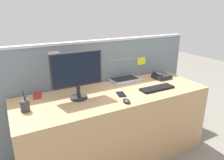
# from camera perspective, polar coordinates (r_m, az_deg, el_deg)

# --- Properties ---
(ground_plane) EXTENTS (10.00, 10.00, 0.00)m
(ground_plane) POSITION_cam_1_polar(r_m,az_deg,el_deg) (2.48, 0.58, -19.43)
(ground_plane) COLOR slate
(desk) EXTENTS (1.94, 0.70, 0.74)m
(desk) POSITION_cam_1_polar(r_m,az_deg,el_deg) (2.27, 0.61, -12.12)
(desk) COLOR tan
(desk) RESTS_ON ground_plane
(cubicle_divider) EXTENTS (2.41, 0.08, 1.22)m
(cubicle_divider) POSITION_cam_1_polar(r_m,az_deg,el_deg) (2.47, -3.74, -3.17)
(cubicle_divider) COLOR slate
(cubicle_divider) RESTS_ON ground_plane
(desktop_monitor) EXTENTS (0.48, 0.16, 0.44)m
(desktop_monitor) POSITION_cam_1_polar(r_m,az_deg,el_deg) (1.92, -9.49, 2.17)
(desktop_monitor) COLOR #232328
(desktop_monitor) RESTS_ON desk
(laptop) EXTENTS (0.35, 0.27, 0.25)m
(laptop) POSITION_cam_1_polar(r_m,az_deg,el_deg) (2.49, 2.91, 1.55)
(laptop) COLOR #B2B5BC
(laptop) RESTS_ON desk
(desk_phone) EXTENTS (0.19, 0.16, 0.08)m
(desk_phone) POSITION_cam_1_polar(r_m,az_deg,el_deg) (2.59, 13.25, 1.05)
(desk_phone) COLOR #232328
(desk_phone) RESTS_ON desk
(keyboard_main) EXTENTS (0.38, 0.13, 0.02)m
(keyboard_main) POSITION_cam_1_polar(r_m,az_deg,el_deg) (2.24, 12.15, -2.20)
(keyboard_main) COLOR black
(keyboard_main) RESTS_ON desk
(computer_mouse_right_hand) EXTENTS (0.07, 0.10, 0.03)m
(computer_mouse_right_hand) POSITION_cam_1_polar(r_m,az_deg,el_deg) (1.89, 3.97, -5.67)
(computer_mouse_right_hand) COLOR #232328
(computer_mouse_right_hand) RESTS_ON desk
(pen_cup) EXTENTS (0.07, 0.07, 0.18)m
(pen_cup) POSITION_cam_1_polar(r_m,az_deg,el_deg) (1.86, -22.62, -6.40)
(pen_cup) COLOR #333338
(pen_cup) RESTS_ON desk
(cell_phone_black_slab) EXTENTS (0.10, 0.14, 0.01)m
(cell_phone_black_slab) POSITION_cam_1_polar(r_m,az_deg,el_deg) (2.06, 2.46, -3.88)
(cell_phone_black_slab) COLOR black
(cell_phone_black_slab) RESTS_ON desk
(cell_phone_red_case) EXTENTS (0.10, 0.16, 0.01)m
(cell_phone_red_case) POSITION_cam_1_polar(r_m,az_deg,el_deg) (2.15, -19.64, -4.02)
(cell_phone_red_case) COLOR #B22323
(cell_phone_red_case) RESTS_ON desk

